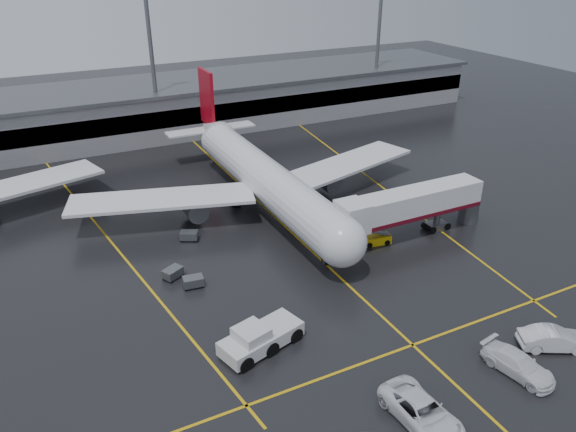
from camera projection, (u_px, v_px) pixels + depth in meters
name	position (u px, v px, depth m)	size (l,w,h in m)	color
ground	(296.00, 236.00, 64.93)	(220.00, 220.00, 0.00)	black
apron_line_centre	(296.00, 236.00, 64.93)	(0.25, 90.00, 0.02)	gold
apron_line_stop	(413.00, 345.00, 47.31)	(60.00, 0.25, 0.02)	gold
apron_line_left	(107.00, 236.00, 64.91)	(0.25, 70.00, 0.02)	gold
apron_line_right	(374.00, 181.00, 80.17)	(0.25, 70.00, 0.02)	gold
terminal	(177.00, 105.00, 101.41)	(122.00, 19.00, 8.60)	gray
light_mast_mid	(152.00, 56.00, 90.14)	(3.00, 1.20, 25.45)	#595B60
light_mast_right	(378.00, 37.00, 108.21)	(3.00, 1.20, 25.45)	#595B60
main_airliner	(261.00, 175.00, 70.83)	(48.80, 45.60, 14.10)	silver
jet_bridge	(411.00, 206.00, 63.15)	(19.90, 3.40, 6.05)	silver
pushback_tractor	(259.00, 338.00, 46.48)	(7.89, 4.87, 2.63)	silver
belt_loader	(376.00, 239.00, 63.15)	(3.51, 2.04, 2.10)	gold
service_van_a	(422.00, 412.00, 39.26)	(3.22, 6.97, 1.94)	white
service_van_b	(518.00, 364.00, 43.89)	(2.44, 6.01, 1.74)	white
service_van_c	(554.00, 339.00, 46.56)	(2.01, 5.77, 1.90)	silver
baggage_cart_a	(193.00, 281.00, 55.11)	(2.15, 1.55, 1.12)	#595B60
baggage_cart_b	(173.00, 273.00, 56.57)	(2.38, 2.10, 1.12)	#595B60
baggage_cart_c	(189.00, 235.00, 63.81)	(2.38, 2.08, 1.12)	#595B60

